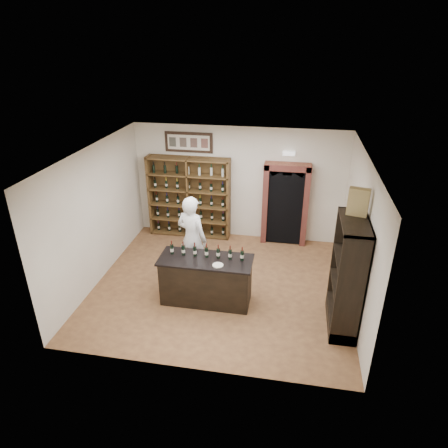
# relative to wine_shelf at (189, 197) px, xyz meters

# --- Properties ---
(floor) EXTENTS (5.50, 5.50, 0.00)m
(floor) POSITION_rel_wine_shelf_xyz_m (1.30, -2.33, -1.10)
(floor) COLOR olive
(floor) RESTS_ON ground
(ceiling) EXTENTS (5.50, 5.50, 0.00)m
(ceiling) POSITION_rel_wine_shelf_xyz_m (1.30, -2.33, 1.90)
(ceiling) COLOR white
(ceiling) RESTS_ON wall_back
(wall_back) EXTENTS (5.50, 0.04, 3.00)m
(wall_back) POSITION_rel_wine_shelf_xyz_m (1.30, 0.17, 0.40)
(wall_back) COLOR silver
(wall_back) RESTS_ON ground
(wall_left) EXTENTS (0.04, 5.00, 3.00)m
(wall_left) POSITION_rel_wine_shelf_xyz_m (-1.45, -2.33, 0.40)
(wall_left) COLOR silver
(wall_left) RESTS_ON ground
(wall_right) EXTENTS (0.04, 5.00, 3.00)m
(wall_right) POSITION_rel_wine_shelf_xyz_m (4.05, -2.33, 0.40)
(wall_right) COLOR silver
(wall_right) RESTS_ON ground
(wine_shelf) EXTENTS (2.20, 0.38, 2.20)m
(wine_shelf) POSITION_rel_wine_shelf_xyz_m (0.00, 0.00, 0.00)
(wine_shelf) COLOR brown
(wine_shelf) RESTS_ON ground
(framed_picture) EXTENTS (1.25, 0.04, 0.52)m
(framed_picture) POSITION_rel_wine_shelf_xyz_m (0.00, 0.14, 1.45)
(framed_picture) COLOR black
(framed_picture) RESTS_ON wall_back
(arched_doorway) EXTENTS (1.17, 0.35, 2.17)m
(arched_doorway) POSITION_rel_wine_shelf_xyz_m (2.55, -0.00, 0.04)
(arched_doorway) COLOR black
(arched_doorway) RESTS_ON ground
(emergency_light) EXTENTS (0.30, 0.10, 0.10)m
(emergency_light) POSITION_rel_wine_shelf_xyz_m (2.55, 0.09, 1.30)
(emergency_light) COLOR white
(emergency_light) RESTS_ON wall_back
(tasting_counter) EXTENTS (1.88, 0.78, 1.00)m
(tasting_counter) POSITION_rel_wine_shelf_xyz_m (1.10, -2.93, -0.61)
(tasting_counter) COLOR black
(tasting_counter) RESTS_ON ground
(counter_bottle_0) EXTENTS (0.07, 0.07, 0.30)m
(counter_bottle_0) POSITION_rel_wine_shelf_xyz_m (0.38, -2.85, 0.01)
(counter_bottle_0) COLOR black
(counter_bottle_0) RESTS_ON tasting_counter
(counter_bottle_1) EXTENTS (0.07, 0.07, 0.30)m
(counter_bottle_1) POSITION_rel_wine_shelf_xyz_m (0.62, -2.85, 0.01)
(counter_bottle_1) COLOR black
(counter_bottle_1) RESTS_ON tasting_counter
(counter_bottle_2) EXTENTS (0.07, 0.07, 0.30)m
(counter_bottle_2) POSITION_rel_wine_shelf_xyz_m (0.86, -2.85, 0.01)
(counter_bottle_2) COLOR black
(counter_bottle_2) RESTS_ON tasting_counter
(counter_bottle_3) EXTENTS (0.07, 0.07, 0.30)m
(counter_bottle_3) POSITION_rel_wine_shelf_xyz_m (1.10, -2.85, 0.01)
(counter_bottle_3) COLOR black
(counter_bottle_3) RESTS_ON tasting_counter
(counter_bottle_4) EXTENTS (0.07, 0.07, 0.30)m
(counter_bottle_4) POSITION_rel_wine_shelf_xyz_m (1.34, -2.85, 0.01)
(counter_bottle_4) COLOR black
(counter_bottle_4) RESTS_ON tasting_counter
(counter_bottle_5) EXTENTS (0.07, 0.07, 0.30)m
(counter_bottle_5) POSITION_rel_wine_shelf_xyz_m (1.58, -2.85, 0.01)
(counter_bottle_5) COLOR black
(counter_bottle_5) RESTS_ON tasting_counter
(counter_bottle_6) EXTENTS (0.07, 0.07, 0.30)m
(counter_bottle_6) POSITION_rel_wine_shelf_xyz_m (1.82, -2.85, 0.01)
(counter_bottle_6) COLOR black
(counter_bottle_6) RESTS_ON tasting_counter
(side_cabinet) EXTENTS (0.48, 1.20, 2.20)m
(side_cabinet) POSITION_rel_wine_shelf_xyz_m (3.82, -3.23, -0.35)
(side_cabinet) COLOR black
(side_cabinet) RESTS_ON ground
(shopkeeper) EXTENTS (0.84, 0.69, 1.98)m
(shopkeeper) POSITION_rel_wine_shelf_xyz_m (0.61, -2.12, -0.11)
(shopkeeper) COLOR white
(shopkeeper) RESTS_ON ground
(plate) EXTENTS (0.21, 0.21, 0.02)m
(plate) POSITION_rel_wine_shelf_xyz_m (1.39, -3.14, -0.09)
(plate) COLOR beige
(plate) RESTS_ON tasting_counter
(wine_crate) EXTENTS (0.38, 0.23, 0.49)m
(wine_crate) POSITION_rel_wine_shelf_xyz_m (3.83, -2.98, 1.35)
(wine_crate) COLOR tan
(wine_crate) RESTS_ON side_cabinet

